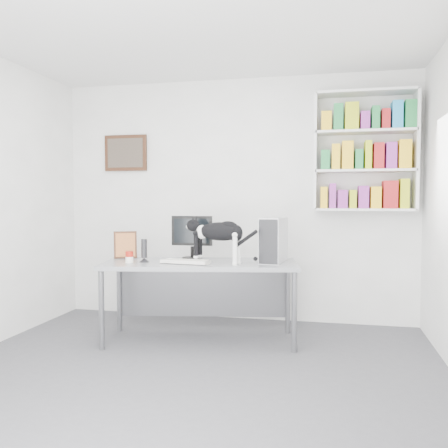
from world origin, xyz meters
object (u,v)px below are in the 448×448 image
object	(u,v)px
pc_tower	(274,240)
bookshelf	(365,151)
desk	(200,302)
cat	(219,242)
leaning_print	(125,244)
speaker	(144,250)
soup_can	(129,257)
keyboard	(186,262)
monitor	(192,237)

from	to	relation	value
pc_tower	bookshelf	bearing A→B (deg)	43.56
desk	cat	xyz separation A→B (m)	(0.20, -0.07, 0.58)
desk	cat	distance (m)	0.62
leaning_print	bookshelf	bearing A→B (deg)	-10.29
desk	speaker	bearing A→B (deg)	-176.79
soup_can	keyboard	bearing A→B (deg)	6.12
cat	keyboard	bearing A→B (deg)	-155.08
speaker	leaning_print	distance (m)	0.37
bookshelf	speaker	size ratio (longest dim) A/B	5.44
monitor	soup_can	distance (m)	0.66
pc_tower	speaker	world-z (taller)	pc_tower
desk	monitor	world-z (taller)	monitor
speaker	keyboard	bearing A→B (deg)	-18.91
monitor	pc_tower	bearing A→B (deg)	-5.63
monitor	pc_tower	distance (m)	0.82
desk	pc_tower	world-z (taller)	pc_tower
pc_tower	cat	xyz separation A→B (m)	(-0.49, -0.22, -0.01)
bookshelf	desk	size ratio (longest dim) A/B	0.68
keyboard	bookshelf	bearing A→B (deg)	35.71
bookshelf	monitor	bearing A→B (deg)	-161.06
bookshelf	soup_can	distance (m)	2.61
monitor	speaker	bearing A→B (deg)	-139.68
monitor	desk	bearing A→B (deg)	-58.28
desk	cat	world-z (taller)	cat
desk	bookshelf	bearing A→B (deg)	17.31
speaker	soup_can	bearing A→B (deg)	-169.67
soup_can	cat	xyz separation A→B (m)	(0.83, 0.12, 0.15)
pc_tower	cat	size ratio (longest dim) A/B	0.64
desk	soup_can	bearing A→B (deg)	-173.70
speaker	cat	xyz separation A→B (m)	(0.71, 0.05, 0.09)
pc_tower	soup_can	size ratio (longest dim) A/B	3.93
speaker	leaning_print	xyz separation A→B (m)	(-0.29, 0.23, 0.03)
speaker	soup_can	distance (m)	0.15
bookshelf	soup_can	size ratio (longest dim) A/B	11.63
bookshelf	desk	bearing A→B (deg)	-152.81
keyboard	leaning_print	xyz separation A→B (m)	(-0.71, 0.24, 0.12)
leaning_print	soup_can	xyz separation A→B (m)	(0.17, -0.29, -0.09)
bookshelf	pc_tower	xyz separation A→B (m)	(-0.87, -0.64, -0.88)
keyboard	leaning_print	bearing A→B (deg)	167.93
soup_can	desk	bearing A→B (deg)	16.18
soup_can	speaker	bearing A→B (deg)	28.17
bookshelf	speaker	xyz separation A→B (m)	(-2.06, -0.91, -0.98)
monitor	cat	xyz separation A→B (m)	(0.34, -0.28, -0.02)
keyboard	pc_tower	world-z (taller)	pc_tower
bookshelf	leaning_print	world-z (taller)	bookshelf
speaker	bookshelf	bearing A→B (deg)	6.06
keyboard	soup_can	xyz separation A→B (m)	(-0.53, -0.06, 0.04)
monitor	leaning_print	world-z (taller)	monitor
bookshelf	monitor	size ratio (longest dim) A/B	2.82
bookshelf	pc_tower	bearing A→B (deg)	-143.54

